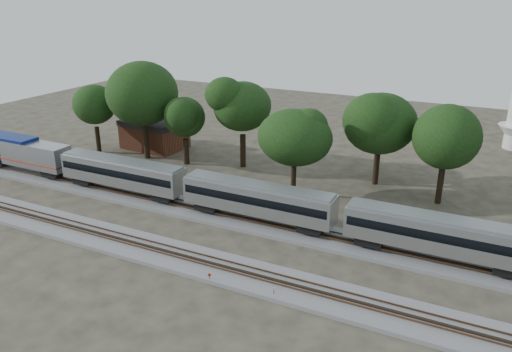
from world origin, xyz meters
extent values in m
plane|color=#383328|center=(0.00, 0.00, 0.00)|extent=(160.00, 160.00, 0.00)
cube|color=slate|center=(0.00, 6.00, 0.20)|extent=(160.00, 5.00, 0.40)
cube|color=brown|center=(0.00, 5.28, 0.66)|extent=(160.00, 0.08, 0.15)
cube|color=brown|center=(0.00, 6.72, 0.66)|extent=(160.00, 0.08, 0.15)
cube|color=slate|center=(0.00, -4.00, 0.20)|extent=(160.00, 5.00, 0.40)
cube|color=brown|center=(0.00, -4.72, 0.66)|extent=(160.00, 0.08, 0.15)
cube|color=brown|center=(0.00, -3.28, 0.66)|extent=(160.00, 0.08, 0.15)
cube|color=#AFB1B6|center=(-34.41, 6.00, 3.25)|extent=(10.48, 2.97, 3.26)
cube|color=navy|center=(-39.25, 6.00, 4.78)|extent=(8.40, 2.91, 0.99)
cube|color=#A32B19|center=(-35.60, 6.00, 2.41)|extent=(12.85, 3.01, 0.18)
cube|color=black|center=(-41.77, 6.00, 1.17)|extent=(2.57, 2.17, 0.89)
cube|color=black|center=(-31.40, 6.00, 1.17)|extent=(2.57, 2.17, 0.89)
cube|color=#AFB1B6|center=(-19.48, 6.00, 3.10)|extent=(17.20, 2.97, 2.97)
cube|color=black|center=(-19.48, 6.00, 3.40)|extent=(16.61, 3.02, 0.89)
cube|color=gray|center=(-19.48, 6.00, 4.63)|extent=(16.80, 2.37, 0.35)
cube|color=black|center=(-25.70, 6.00, 1.17)|extent=(2.57, 2.17, 0.89)
cube|color=black|center=(-13.25, 6.00, 1.17)|extent=(2.57, 2.17, 0.89)
cube|color=#AFB1B6|center=(-0.89, 6.00, 3.10)|extent=(17.20, 2.97, 2.97)
cube|color=black|center=(-0.89, 6.00, 3.40)|extent=(16.61, 3.02, 0.89)
cube|color=gray|center=(-0.89, 6.00, 4.63)|extent=(16.80, 2.37, 0.35)
cube|color=black|center=(-7.11, 6.00, 1.17)|extent=(2.57, 2.17, 0.89)
cube|color=black|center=(5.34, 6.00, 1.17)|extent=(2.57, 2.17, 0.89)
cube|color=#AFB1B6|center=(17.71, 6.00, 3.10)|extent=(17.20, 2.97, 2.97)
cube|color=black|center=(17.71, 6.00, 3.40)|extent=(16.61, 3.02, 0.89)
cube|color=gray|center=(17.71, 6.00, 4.63)|extent=(16.80, 2.37, 0.35)
cube|color=black|center=(11.48, 6.00, 1.17)|extent=(2.57, 2.17, 0.89)
cube|color=black|center=(23.93, 6.00, 1.17)|extent=(2.57, 2.17, 0.89)
cylinder|color=#512D19|center=(0.45, -6.27, 0.42)|extent=(0.06, 0.06, 0.84)
cylinder|color=red|center=(0.45, -6.27, 0.80)|extent=(0.29, 0.13, 0.30)
cylinder|color=#512D19|center=(6.40, -5.76, 0.42)|extent=(0.06, 0.06, 0.85)
cylinder|color=silver|center=(6.40, -5.76, 0.80)|extent=(0.30, 0.12, 0.30)
cube|color=#512D19|center=(4.75, -5.87, 0.15)|extent=(0.52, 0.33, 0.30)
cube|color=brown|center=(-28.43, 24.17, 1.89)|extent=(9.93, 7.34, 3.77)
cube|color=black|center=(-28.43, 24.17, 4.19)|extent=(10.14, 7.55, 0.85)
cylinder|color=black|center=(-34.91, 18.26, 2.06)|extent=(0.70, 0.70, 4.13)
ellipsoid|color=black|center=(-34.91, 18.26, 7.67)|extent=(7.78, 7.78, 6.62)
cylinder|color=black|center=(-26.27, 19.32, 2.67)|extent=(0.70, 0.70, 5.35)
ellipsoid|color=black|center=(-26.27, 19.32, 9.93)|extent=(10.08, 10.08, 8.57)
cylinder|color=black|center=(-19.30, 19.68, 1.90)|extent=(0.70, 0.70, 3.81)
ellipsoid|color=black|center=(-19.30, 19.68, 7.08)|extent=(7.18, 7.18, 6.11)
cylinder|color=black|center=(-11.28, 22.35, 2.40)|extent=(0.70, 0.70, 4.79)
ellipsoid|color=black|center=(-11.28, 22.35, 8.90)|extent=(9.04, 9.04, 7.68)
cylinder|color=black|center=(-0.64, 15.62, 2.02)|extent=(0.70, 0.70, 4.03)
ellipsoid|color=black|center=(-0.64, 15.62, 7.49)|extent=(7.60, 7.60, 6.46)
cylinder|color=black|center=(7.65, 23.99, 2.22)|extent=(0.70, 0.70, 4.45)
ellipsoid|color=black|center=(7.65, 23.99, 8.26)|extent=(8.39, 8.39, 7.13)
cylinder|color=black|center=(16.02, 21.04, 2.24)|extent=(0.70, 0.70, 4.47)
ellipsoid|color=black|center=(16.02, 21.04, 8.30)|extent=(8.43, 8.43, 7.17)
camera|label=1|loc=(20.86, -38.32, 24.20)|focal=35.00mm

